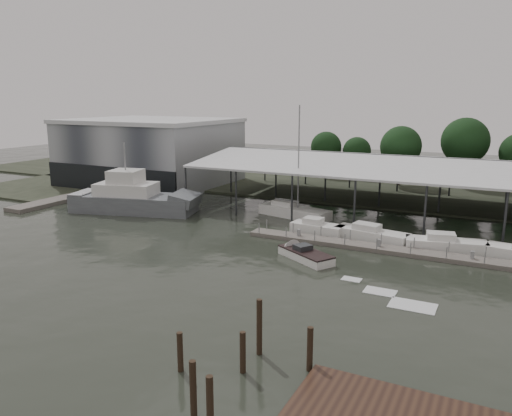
% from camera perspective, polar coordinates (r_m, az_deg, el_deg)
% --- Properties ---
extents(ground, '(200.00, 200.00, 0.00)m').
position_cam_1_polar(ground, '(44.42, -7.25, -5.84)').
color(ground, '#272C24').
rests_on(ground, ground).
extents(land_strip_far, '(140.00, 30.00, 0.30)m').
position_cam_1_polar(land_strip_far, '(81.59, 9.42, 2.65)').
color(land_strip_far, '#3C4030').
rests_on(land_strip_far, ground).
extents(land_strip_west, '(20.00, 40.00, 0.30)m').
position_cam_1_polar(land_strip_west, '(91.98, -17.61, 3.35)').
color(land_strip_west, '#3C4030').
rests_on(land_strip_west, ground).
extents(storage_warehouse, '(24.50, 20.50, 10.50)m').
position_cam_1_polar(storage_warehouse, '(83.36, -11.91, 6.36)').
color(storage_warehouse, '#949A9E').
rests_on(storage_warehouse, ground).
extents(covered_boat_shed, '(58.24, 24.00, 6.96)m').
position_cam_1_polar(covered_boat_shed, '(63.65, 20.50, 4.73)').
color(covered_boat_shed, silver).
rests_on(covered_boat_shed, ground).
extents(trawler_dock, '(3.00, 18.00, 0.50)m').
position_cam_1_polar(trawler_dock, '(73.92, -20.65, 1.09)').
color(trawler_dock, slate).
rests_on(trawler_dock, ground).
extents(floating_dock, '(28.00, 2.00, 1.40)m').
position_cam_1_polar(floating_dock, '(47.69, 15.02, -4.63)').
color(floating_dock, slate).
rests_on(floating_dock, ground).
extents(grey_trawler, '(16.54, 8.78, 8.84)m').
position_cam_1_polar(grey_trawler, '(63.47, -13.69, 0.98)').
color(grey_trawler, slate).
rests_on(grey_trawler, ground).
extents(white_sailboat, '(9.31, 4.57, 13.26)m').
position_cam_1_polar(white_sailboat, '(59.36, 4.30, -0.39)').
color(white_sailboat, white).
rests_on(white_sailboat, ground).
extents(speedboat_underway, '(15.64, 9.90, 2.00)m').
position_cam_1_polar(speedboat_underway, '(44.49, 5.29, -5.23)').
color(speedboat_underway, white).
rests_on(speedboat_underway, ground).
extents(moored_cruiser_0, '(5.62, 2.59, 1.70)m').
position_cam_1_polar(moored_cruiser_0, '(52.44, 7.00, -2.25)').
color(moored_cruiser_0, white).
rests_on(moored_cruiser_0, ground).
extents(moored_cruiser_1, '(7.61, 3.48, 1.70)m').
position_cam_1_polar(moored_cruiser_1, '(50.93, 12.99, -2.94)').
color(moored_cruiser_1, white).
rests_on(moored_cruiser_1, ground).
extents(moored_cruiser_2, '(7.48, 3.64, 1.70)m').
position_cam_1_polar(moored_cruiser_2, '(49.59, 20.81, -3.88)').
color(moored_cruiser_2, white).
rests_on(moored_cruiser_2, ground).
extents(mooring_pilings, '(6.30, 7.41, 3.84)m').
position_cam_1_polar(mooring_pilings, '(25.81, -2.35, -17.55)').
color(mooring_pilings, '#36261B').
rests_on(mooring_pilings, ground).
extents(horizon_tree_line, '(67.95, 10.78, 10.86)m').
position_cam_1_polar(horizon_tree_line, '(82.96, 26.79, 5.79)').
color(horizon_tree_line, black).
rests_on(horizon_tree_line, ground).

